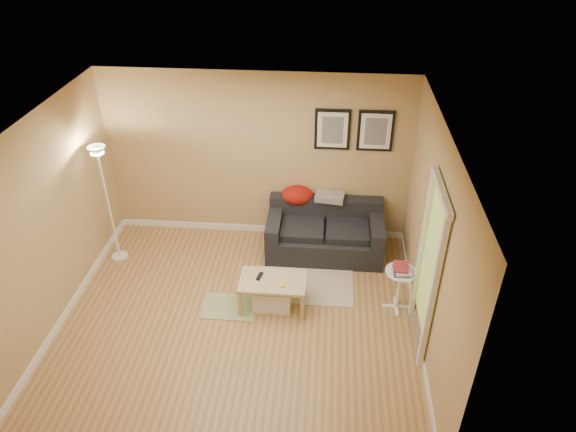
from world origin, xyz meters
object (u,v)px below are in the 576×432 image
object	(u,v)px
floor_lamp	(109,208)
coffee_table	(273,293)
storage_bin	(272,296)
book_stack	(401,269)
side_table	(398,290)
sofa	(325,231)

from	to	relation	value
floor_lamp	coffee_table	bearing A→B (deg)	-19.51
storage_bin	book_stack	xyz separation A→B (m)	(1.62, 0.09, 0.50)
storage_bin	side_table	distance (m)	1.64
book_stack	floor_lamp	bearing A→B (deg)	164.46
coffee_table	side_table	bearing A→B (deg)	-17.02
sofa	book_stack	distance (m)	1.54
side_table	book_stack	size ratio (longest dim) A/B	2.28
coffee_table	side_table	size ratio (longest dim) A/B	1.40
sofa	book_stack	xyz separation A→B (m)	(0.97, -1.16, 0.28)
coffee_table	floor_lamp	xyz separation A→B (m)	(-2.40, 0.85, 0.64)
storage_bin	floor_lamp	xyz separation A→B (m)	(-2.39, 0.85, 0.70)
coffee_table	storage_bin	world-z (taller)	coffee_table
coffee_table	floor_lamp	distance (m)	2.63
side_table	book_stack	bearing A→B (deg)	-136.52
book_stack	storage_bin	bearing A→B (deg)	178.33
floor_lamp	side_table	bearing A→B (deg)	-10.66
sofa	storage_bin	xyz separation A→B (m)	(-0.65, -1.25, -0.22)
sofa	coffee_table	xyz separation A→B (m)	(-0.64, -1.25, -0.16)
sofa	coffee_table	distance (m)	1.41
storage_bin	floor_lamp	distance (m)	2.63
side_table	book_stack	world-z (taller)	book_stack
storage_bin	book_stack	distance (m)	1.70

